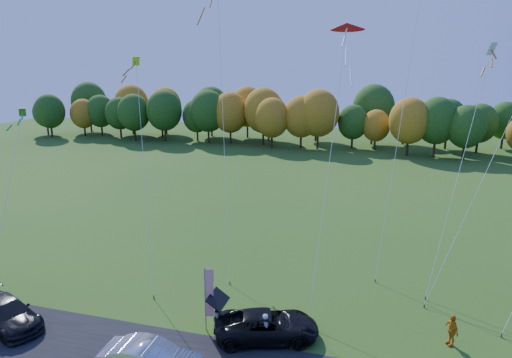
# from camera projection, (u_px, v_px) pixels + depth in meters

# --- Properties ---
(ground) EXTENTS (160.00, 160.00, 0.00)m
(ground) POSITION_uv_depth(u_px,v_px,m) (226.00, 327.00, 25.22)
(ground) COLOR #285015
(tree_line) EXTENTS (116.00, 12.00, 10.00)m
(tree_line) POSITION_uv_depth(u_px,v_px,m) (336.00, 149.00, 76.41)
(tree_line) COLOR #1E4711
(tree_line) RESTS_ON ground
(black_suv) EXTENTS (5.99, 4.17, 1.52)m
(black_suv) POSITION_uv_depth(u_px,v_px,m) (267.00, 325.00, 24.05)
(black_suv) COLOR black
(black_suv) RESTS_ON ground
(dark_truck_a) EXTENTS (5.63, 3.92, 1.51)m
(dark_truck_a) POSITION_uv_depth(u_px,v_px,m) (7.00, 313.00, 25.23)
(dark_truck_a) COLOR black
(dark_truck_a) RESTS_ON ground
(person_tailgate_a) EXTENTS (0.62, 0.73, 1.70)m
(person_tailgate_a) POSITION_uv_depth(u_px,v_px,m) (266.00, 329.00, 23.59)
(person_tailgate_a) COLOR silver
(person_tailgate_a) RESTS_ON ground
(person_tailgate_b) EXTENTS (0.87, 0.99, 1.70)m
(person_tailgate_b) POSITION_uv_depth(u_px,v_px,m) (220.00, 318.00, 24.60)
(person_tailgate_b) COLOR gray
(person_tailgate_b) RESTS_ON ground
(person_east) EXTENTS (0.83, 1.08, 1.71)m
(person_east) POSITION_uv_depth(u_px,v_px,m) (451.00, 330.00, 23.48)
(person_east) COLOR orange
(person_east) RESTS_ON ground
(feather_flag) EXTENTS (0.49, 0.14, 3.73)m
(feather_flag) POSITION_uv_depth(u_px,v_px,m) (208.00, 292.00, 24.43)
(feather_flag) COLOR #999999
(feather_flag) RESTS_ON ground
(kite_delta_blue) EXTENTS (6.18, 12.57, 22.59)m
(kite_delta_blue) POSITION_uv_depth(u_px,v_px,m) (223.00, 110.00, 33.48)
(kite_delta_blue) COLOR #4C3F33
(kite_delta_blue) RESTS_ON ground
(kite_parafoil_orange) EXTENTS (5.11, 12.53, 34.31)m
(kite_parafoil_orange) POSITION_uv_depth(u_px,v_px,m) (417.00, 20.00, 31.28)
(kite_parafoil_orange) COLOR #4C3F33
(kite_parafoil_orange) RESTS_ON ground
(kite_delta_red) EXTENTS (2.35, 10.60, 17.79)m
(kite_delta_red) POSITION_uv_depth(u_px,v_px,m) (332.00, 139.00, 27.91)
(kite_delta_red) COLOR #4C3F33
(kite_delta_red) RESTS_ON ground
(kite_parafoil_rainbow) EXTENTS (8.36, 7.89, 16.82)m
(kite_parafoil_rainbow) POSITION_uv_depth(u_px,v_px,m) (490.00, 164.00, 27.72)
(kite_parafoil_rainbow) COLOR #4C3F33
(kite_parafoil_rainbow) RESTS_ON ground
(kite_diamond_yellow) EXTENTS (4.95, 7.75, 14.93)m
(kite_diamond_yellow) POSITION_uv_depth(u_px,v_px,m) (144.00, 170.00, 30.42)
(kite_diamond_yellow) COLOR #4C3F33
(kite_diamond_yellow) RESTS_ON ground
(kite_diamond_green) EXTENTS (2.07, 6.72, 11.25)m
(kite_diamond_green) POSITION_uv_depth(u_px,v_px,m) (8.00, 192.00, 31.84)
(kite_diamond_green) COLOR #4C3F33
(kite_diamond_green) RESTS_ON ground
(kite_diamond_white) EXTENTS (3.75, 6.41, 15.84)m
(kite_diamond_white) POSITION_uv_depth(u_px,v_px,m) (460.00, 170.00, 28.53)
(kite_diamond_white) COLOR #4C3F33
(kite_diamond_white) RESTS_ON ground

